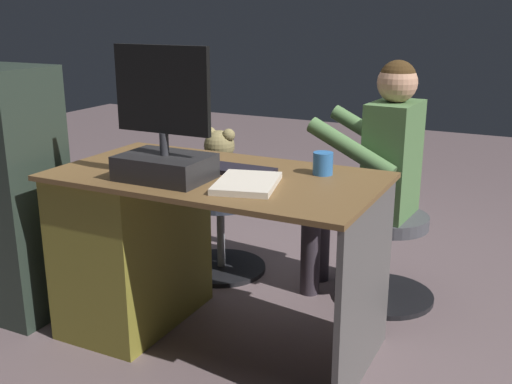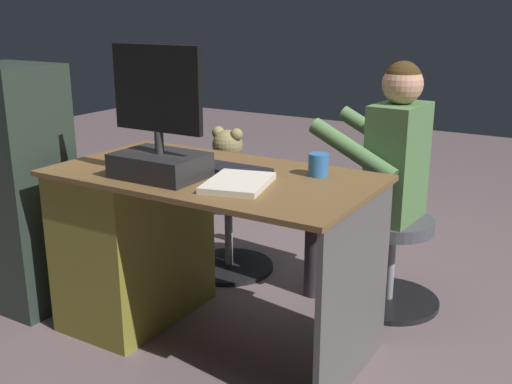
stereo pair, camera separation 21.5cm
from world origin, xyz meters
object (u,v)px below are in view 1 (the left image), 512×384
(desk, at_px, (149,241))
(monitor, at_px, (164,144))
(visitor_chair, at_px, (386,252))
(office_chair_teddy, at_px, (221,228))
(teddy_bear, at_px, (221,164))
(person, at_px, (375,164))
(computer_mouse, at_px, (162,159))
(cup, at_px, (323,163))
(tv_remote, at_px, (131,160))
(keyboard, at_px, (225,168))

(desk, height_order, monitor, monitor)
(visitor_chair, bearing_deg, monitor, 52.08)
(office_chair_teddy, bearing_deg, visitor_chair, -176.00)
(teddy_bear, height_order, person, person)
(computer_mouse, distance_m, cup, 0.71)
(tv_remote, bearing_deg, office_chair_teddy, -102.86)
(computer_mouse, distance_m, tv_remote, 0.14)
(tv_remote, distance_m, office_chair_teddy, 0.83)
(monitor, xyz_separation_m, office_chair_teddy, (0.22, -0.81, -0.65))
(computer_mouse, xyz_separation_m, person, (-0.76, -0.67, -0.09))
(keyboard, height_order, teddy_bear, teddy_bear)
(cup, bearing_deg, teddy_bear, -32.57)
(desk, height_order, cup, cup)
(tv_remote, bearing_deg, desk, 167.00)
(desk, distance_m, tv_remote, 0.37)
(keyboard, xyz_separation_m, office_chair_teddy, (0.37, -0.60, -0.52))
(desk, xyz_separation_m, teddy_bear, (0.01, -0.67, 0.21))
(office_chair_teddy, bearing_deg, computer_mouse, 95.89)
(cup, bearing_deg, desk, 14.18)
(desk, height_order, person, person)
(tv_remote, xyz_separation_m, visitor_chair, (-0.98, -0.71, -0.51))
(computer_mouse, bearing_deg, office_chair_teddy, -84.11)
(teddy_bear, height_order, visitor_chair, teddy_bear)
(computer_mouse, height_order, visitor_chair, computer_mouse)
(desk, height_order, office_chair_teddy, desk)
(keyboard, distance_m, person, 0.80)
(office_chair_teddy, bearing_deg, person, -176.00)
(tv_remote, bearing_deg, visitor_chair, -150.48)
(computer_mouse, height_order, teddy_bear, teddy_bear)
(cup, xyz_separation_m, person, (-0.07, -0.53, -0.11))
(computer_mouse, distance_m, person, 1.02)
(keyboard, distance_m, teddy_bear, 0.73)
(computer_mouse, relative_size, teddy_bear, 0.26)
(tv_remote, height_order, teddy_bear, teddy_bear)
(visitor_chair, bearing_deg, cup, 74.09)
(tv_remote, xyz_separation_m, person, (-0.90, -0.71, -0.08))
(computer_mouse, height_order, office_chair_teddy, computer_mouse)
(teddy_bear, relative_size, person, 0.31)
(monitor, height_order, cup, monitor)
(monitor, bearing_deg, cup, -147.10)
(desk, distance_m, teddy_bear, 0.70)
(desk, xyz_separation_m, office_chair_teddy, (0.01, -0.66, -0.15))
(monitor, relative_size, computer_mouse, 5.39)
(office_chair_teddy, bearing_deg, cup, 148.07)
(monitor, distance_m, person, 1.08)
(visitor_chair, relative_size, person, 0.42)
(visitor_chair, bearing_deg, teddy_bear, 3.25)
(tv_remote, distance_m, visitor_chair, 1.31)
(desk, relative_size, office_chair_teddy, 2.71)
(desk, height_order, tv_remote, tv_remote)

